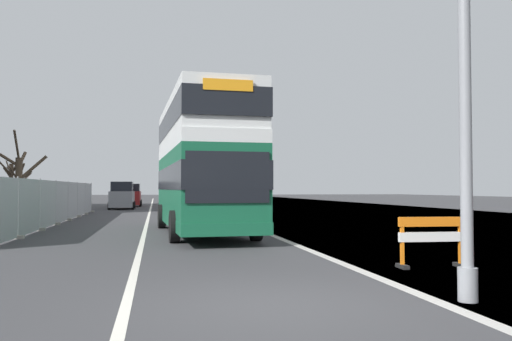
% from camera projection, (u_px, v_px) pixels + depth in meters
% --- Properties ---
extents(ground, '(140.00, 280.00, 0.10)m').
position_uv_depth(ground, '(312.00, 306.00, 7.75)').
color(ground, '#38383A').
extents(double_decker_bus, '(3.24, 10.80, 4.91)m').
position_uv_depth(double_decker_bus, '(202.00, 163.00, 19.83)').
color(double_decker_bus, '#145638').
rests_on(double_decker_bus, ground).
extents(lamppost_foreground, '(0.29, 0.70, 9.30)m').
position_uv_depth(lamppost_foreground, '(464.00, 6.00, 7.95)').
color(lamppost_foreground, gray).
rests_on(lamppost_foreground, ground).
extents(roadworks_barrier, '(1.46, 0.52, 1.07)m').
position_uv_depth(roadworks_barrier, '(431.00, 237.00, 11.17)').
color(roadworks_barrier, orange).
rests_on(roadworks_barrier, ground).
extents(construction_site_fence, '(0.44, 24.00, 2.07)m').
position_uv_depth(construction_site_fence, '(62.00, 202.00, 25.91)').
color(construction_site_fence, '#A8AAAD').
rests_on(construction_site_fence, ground).
extents(car_oncoming_near, '(2.05, 4.44, 2.33)m').
position_uv_depth(car_oncoming_near, '(177.00, 197.00, 37.18)').
color(car_oncoming_near, gray).
rests_on(car_oncoming_near, ground).
extents(car_receding_mid, '(2.02, 4.59, 2.23)m').
position_uv_depth(car_receding_mid, '(122.00, 196.00, 43.37)').
color(car_receding_mid, gray).
rests_on(car_receding_mid, ground).
extents(car_receding_far, '(2.06, 4.38, 2.12)m').
position_uv_depth(car_receding_far, '(130.00, 196.00, 49.77)').
color(car_receding_far, maroon).
rests_on(car_receding_far, ground).
extents(car_far_side, '(1.91, 4.20, 2.13)m').
position_uv_depth(car_far_side, '(171.00, 195.00, 59.20)').
color(car_far_side, silver).
rests_on(car_far_side, ground).
extents(bare_tree_far_verge_near, '(2.94, 2.53, 5.26)m').
position_uv_depth(bare_tree_far_verge_near, '(20.00, 179.00, 33.52)').
color(bare_tree_far_verge_near, '#4C3D2D').
rests_on(bare_tree_far_verge_near, ground).
extents(bare_tree_far_verge_mid, '(2.42, 2.47, 4.03)m').
position_uv_depth(bare_tree_far_verge_mid, '(19.00, 183.00, 49.16)').
color(bare_tree_far_verge_mid, '#4C3D2D').
rests_on(bare_tree_far_verge_mid, ground).
extents(bare_tree_far_verge_far, '(2.02, 3.13, 4.50)m').
position_uv_depth(bare_tree_far_verge_far, '(11.00, 180.00, 50.79)').
color(bare_tree_far_verge_far, '#4C3D2D').
rests_on(bare_tree_far_verge_far, ground).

